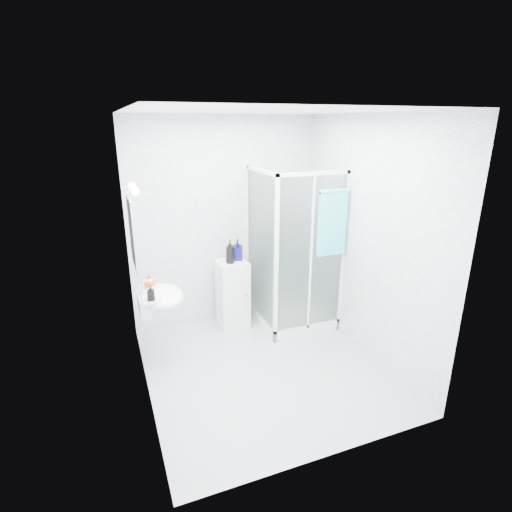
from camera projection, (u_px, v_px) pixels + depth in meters
name	position (u px, v px, depth m)	size (l,w,h in m)	color
room	(264.00, 253.00, 3.88)	(2.40, 2.60, 2.60)	silver
shower_enclosure	(289.00, 293.00, 5.06)	(0.90, 0.95, 2.00)	white
wall_basin	(159.00, 297.00, 4.10)	(0.46, 0.56, 0.35)	white
mirror	(132.00, 233.00, 3.81)	(0.02, 0.60, 0.70)	white
vanity_lights	(133.00, 189.00, 3.69)	(0.10, 0.40, 0.08)	silver
wall_hooks	(205.00, 200.00, 4.80)	(0.23, 0.06, 0.03)	silver
storage_cabinet	(233.00, 294.00, 5.06)	(0.36, 0.39, 0.87)	silver
hand_towel	(332.00, 221.00, 4.50)	(0.36, 0.05, 0.76)	#34BDC5
shampoo_bottle_a	(230.00, 252.00, 4.83)	(0.11, 0.11, 0.29)	black
shampoo_bottle_b	(237.00, 250.00, 4.95)	(0.12, 0.12, 0.26)	#0B0D44
soap_dispenser_orange	(149.00, 281.00, 4.14)	(0.12, 0.12, 0.15)	#C64617
soap_dispenser_black	(151.00, 293.00, 3.86)	(0.07, 0.07, 0.15)	black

